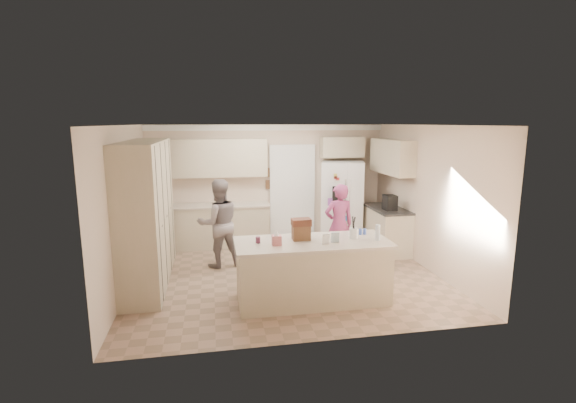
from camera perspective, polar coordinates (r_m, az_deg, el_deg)
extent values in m
cube|color=#92725D|center=(7.45, -0.27, -10.09)|extent=(5.20, 4.60, 0.02)
cube|color=white|center=(6.96, -0.29, 10.50)|extent=(5.20, 4.60, 0.02)
cube|color=beige|center=(9.34, -2.78, 2.49)|extent=(5.20, 0.02, 2.60)
cube|color=beige|center=(4.89, 4.50, -5.20)|extent=(5.20, 0.02, 2.60)
cube|color=beige|center=(7.12, -21.44, -0.86)|extent=(0.02, 4.60, 2.60)
cube|color=beige|center=(7.97, 18.54, 0.50)|extent=(0.02, 4.60, 2.60)
cube|color=white|center=(9.19, -2.81, 10.06)|extent=(5.20, 0.08, 0.12)
cube|color=#C7B599|center=(7.28, -18.69, -1.43)|extent=(0.60, 2.60, 2.35)
cube|color=#C7B599|center=(9.12, -9.66, -3.36)|extent=(2.20, 0.60, 0.88)
cube|color=beige|center=(9.01, -9.75, -0.54)|extent=(2.24, 0.63, 0.04)
cube|color=#C7B599|center=(9.01, -9.96, 5.88)|extent=(2.20, 0.35, 0.80)
cube|color=black|center=(9.44, 0.57, 1.05)|extent=(0.90, 0.06, 2.10)
cube|color=white|center=(9.40, 0.61, 1.02)|extent=(1.02, 0.03, 2.22)
cube|color=brown|center=(9.27, -2.64, 3.99)|extent=(0.15, 0.02, 0.20)
cube|color=brown|center=(9.31, -2.62, 2.34)|extent=(0.15, 0.02, 0.20)
cube|color=white|center=(9.30, 7.38, -0.12)|extent=(1.07, 0.93, 1.80)
cube|color=gray|center=(8.97, 8.07, -0.55)|extent=(0.02, 0.02, 1.78)
cube|color=black|center=(8.84, 6.78, 0.98)|extent=(0.22, 0.03, 0.35)
cylinder|color=silver|center=(8.91, 7.82, 0.37)|extent=(0.02, 0.02, 0.85)
cylinder|color=silver|center=(8.94, 8.43, 0.39)|extent=(0.02, 0.02, 0.85)
cube|color=#C7B599|center=(9.44, 7.39, 7.39)|extent=(0.95, 0.35, 0.45)
cube|color=#C7B599|center=(8.88, 13.35, -3.88)|extent=(0.60, 1.20, 0.88)
cube|color=#2D2B28|center=(8.78, 13.42, -0.98)|extent=(0.63, 1.24, 0.04)
cube|color=#C7B599|center=(8.87, 14.00, 5.97)|extent=(0.35, 1.50, 0.70)
cube|color=black|center=(8.55, 13.76, -0.14)|extent=(0.22, 0.28, 0.30)
cube|color=#C7B599|center=(6.32, 3.31, -9.64)|extent=(2.20, 0.90, 0.88)
cube|color=beige|center=(6.18, 3.36, -5.64)|extent=(2.28, 0.96, 0.05)
cylinder|color=white|center=(6.38, 8.96, -4.30)|extent=(0.13, 0.13, 0.15)
cube|color=#C96B6F|center=(5.95, -1.57, -5.31)|extent=(0.13, 0.13, 0.14)
cone|color=white|center=(5.92, -1.58, -4.29)|extent=(0.08, 0.08, 0.08)
cube|color=brown|center=(6.20, 1.80, -4.27)|extent=(0.26, 0.18, 0.22)
cube|color=#592D1E|center=(6.16, 1.81, -2.83)|extent=(0.28, 0.20, 0.10)
cylinder|color=#59263F|center=(6.07, -4.13, -5.26)|extent=(0.07, 0.07, 0.09)
cube|color=white|center=(6.00, 5.22, -5.12)|extent=(0.12, 0.06, 0.16)
cube|color=silver|center=(6.09, 6.46, -4.92)|extent=(0.12, 0.05, 0.16)
cylinder|color=silver|center=(6.29, 12.16, -4.20)|extent=(0.07, 0.07, 0.24)
cylinder|color=#3B59B9|center=(6.59, 9.87, -4.09)|extent=(0.05, 0.05, 0.09)
cylinder|color=#3B59B9|center=(6.62, 10.44, -4.05)|extent=(0.05, 0.05, 0.09)
imported|color=gray|center=(7.77, -9.44, -2.96)|extent=(0.91, 0.77, 1.63)
imported|color=#A93A91|center=(7.82, 6.97, -3.17)|extent=(0.59, 0.41, 1.54)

